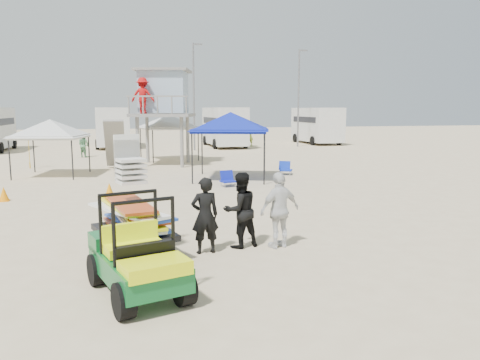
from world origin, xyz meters
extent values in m
plane|color=beige|center=(0.00, 0.00, 0.00)|extent=(140.00, 140.00, 0.00)
cube|color=#0E5B26|center=(-2.24, -0.79, 0.49)|extent=(1.67, 2.43, 0.39)
cube|color=#F0FF0D|center=(-2.24, -0.79, 0.72)|extent=(1.14, 0.88, 0.21)
cylinder|color=black|center=(-2.72, -1.59, 0.28)|extent=(0.40, 0.61, 0.57)
cube|color=black|center=(-2.24, 1.51, 0.49)|extent=(1.85, 2.27, 0.12)
cylinder|color=black|center=(-2.81, 1.51, 0.26)|extent=(0.35, 0.56, 0.52)
imported|color=black|center=(-0.74, 1.21, 0.83)|extent=(0.64, 0.45, 1.67)
imported|color=black|center=(0.11, 1.46, 0.86)|extent=(0.98, 0.85, 1.71)
imported|color=silver|center=(0.96, 1.21, 0.86)|extent=(1.09, 0.69, 1.72)
cylinder|color=gray|center=(-1.30, 16.81, 1.35)|extent=(0.19, 0.19, 2.70)
cube|color=gray|center=(-0.11, 18.00, 2.79)|extent=(3.99, 3.99, 0.17)
cube|color=#96ACC1|center=(-0.11, 18.32, 4.05)|extent=(2.97, 2.75, 2.27)
imported|color=#B20F0F|center=(-0.97, 16.92, 3.82)|extent=(1.22, 0.70, 1.90)
cylinder|color=black|center=(0.80, 10.26, 1.12)|extent=(0.06, 0.06, 2.24)
pyramid|color=#0E1E9E|center=(2.30, 11.76, 2.99)|extent=(3.98, 3.98, 0.80)
cube|color=#0E1E9E|center=(2.30, 11.76, 2.19)|extent=(3.98, 3.98, 0.18)
cylinder|color=black|center=(-6.97, 13.46, 0.95)|extent=(0.06, 0.06, 1.90)
pyramid|color=silver|center=(-5.61, 14.82, 2.65)|extent=(3.39, 3.39, 0.80)
cube|color=silver|center=(-5.61, 14.82, 1.85)|extent=(3.39, 3.39, 0.18)
cylinder|color=black|center=(-0.98, 19.29, 1.02)|extent=(0.06, 0.06, 2.04)
pyramid|color=silver|center=(0.43, 20.70, 2.79)|extent=(3.54, 3.54, 0.80)
cube|color=silver|center=(0.43, 20.70, 1.99)|extent=(3.54, 3.54, 0.18)
imported|color=gold|center=(-7.13, 18.05, 0.96)|extent=(2.94, 2.93, 1.91)
cone|color=orange|center=(-6.37, 8.64, 0.25)|extent=(0.34, 0.34, 0.50)
cone|color=orange|center=(-2.90, 8.62, 0.25)|extent=(0.34, 0.34, 0.50)
cube|color=#0F1CA7|center=(1.70, 9.70, 0.22)|extent=(0.63, 0.60, 0.06)
cube|color=#0F1CA7|center=(1.70, 9.94, 0.42)|extent=(0.56, 0.28, 0.44)
cylinder|color=#B2B2B7|center=(1.48, 9.50, 0.10)|extent=(0.03, 0.03, 0.20)
cube|color=#1030B7|center=(5.17, 12.42, 0.22)|extent=(0.72, 0.70, 0.06)
cube|color=#1030B7|center=(5.17, 12.66, 0.42)|extent=(0.55, 0.42, 0.44)
cylinder|color=#B2B2B7|center=(4.95, 12.22, 0.10)|extent=(0.03, 0.03, 0.20)
cube|color=silver|center=(-3.00, 31.50, 1.75)|extent=(2.50, 6.50, 3.00)
cube|color=black|center=(-3.00, 31.50, 2.20)|extent=(2.54, 5.20, 0.50)
cylinder|color=black|center=(-4.25, 29.42, 0.40)|extent=(0.25, 0.80, 0.80)
cube|color=silver|center=(6.00, 30.00, 1.75)|extent=(2.50, 7.00, 3.00)
cube|color=black|center=(6.00, 30.00, 2.20)|extent=(2.54, 5.60, 0.50)
cylinder|color=black|center=(4.75, 27.76, 0.40)|extent=(0.25, 0.80, 0.80)
cube|color=silver|center=(15.00, 31.50, 1.75)|extent=(2.50, 6.60, 3.00)
cube|color=black|center=(15.00, 31.50, 2.20)|extent=(2.54, 5.28, 0.50)
cylinder|color=black|center=(13.75, 29.39, 0.40)|extent=(0.25, 0.80, 0.80)
cylinder|color=slate|center=(3.00, 27.00, 4.00)|extent=(0.14, 0.14, 8.00)
cylinder|color=slate|center=(12.00, 28.50, 4.00)|extent=(0.14, 0.14, 8.00)
imported|color=#BAD14E|center=(8.15, 29.70, 0.88)|extent=(0.76, 0.74, 1.77)
imported|color=#538B5D|center=(-4.82, 23.62, 0.79)|extent=(0.97, 0.96, 1.59)
camera|label=1|loc=(-2.43, -8.52, 3.10)|focal=35.00mm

